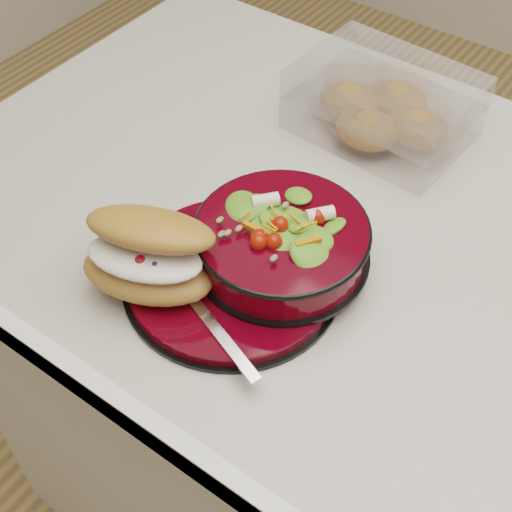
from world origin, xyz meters
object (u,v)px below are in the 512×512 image
Objects in this scene: island_counter at (354,422)px; pastry_box at (384,106)px; croissant at (149,256)px; dinner_plate at (232,277)px; fork at (208,319)px; salad_bowl at (282,237)px.

pastry_box is at bearing 122.55° from island_counter.
island_counter is 7.24× the size of croissant.
fork reaches higher than dinner_plate.
fork is (0.08, -0.01, -0.04)m from croissant.
dinner_plate is 1.04× the size of pastry_box.
croissant is at bearing -128.41° from island_counter.
dinner_plate is 0.36m from pastry_box.
salad_bowl is 1.21× the size of fork.
pastry_box is at bearing 60.98° from croissant.
island_counter is at bearing 54.03° from dinner_plate.
pastry_box is at bearing 96.39° from salad_bowl.
croissant is (-0.06, -0.07, 0.05)m from dinner_plate.
croissant reaches higher than salad_bowl.
croissant is at bearing -129.56° from salad_bowl.
island_counter is 0.54m from pastry_box.
pastry_box is (0.06, 0.42, -0.02)m from croissant.
island_counter is 7.18× the size of fork.
salad_bowl is 0.13m from fork.
dinner_plate is 1.51× the size of croissant.
salad_bowl reaches higher than island_counter.
pastry_box is (-0.00, 0.35, 0.03)m from dinner_plate.
salad_bowl is at bearing 29.96° from croissant.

